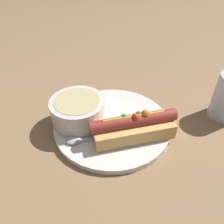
# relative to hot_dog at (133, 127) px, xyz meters

# --- Properties ---
(ground_plane) EXTENTS (4.00, 4.00, 0.00)m
(ground_plane) POSITION_rel_hot_dog_xyz_m (-0.01, 0.06, -0.04)
(ground_plane) COLOR #93704C
(dinner_plate) EXTENTS (0.26, 0.26, 0.01)m
(dinner_plate) POSITION_rel_hot_dog_xyz_m (-0.01, 0.06, -0.03)
(dinner_plate) COLOR white
(dinner_plate) RESTS_ON ground_plane
(hot_dog) EXTENTS (0.18, 0.13, 0.06)m
(hot_dog) POSITION_rel_hot_dog_xyz_m (0.00, 0.00, 0.00)
(hot_dog) COLOR #DBAD60
(hot_dog) RESTS_ON dinner_plate
(soup_bowl) EXTENTS (0.12, 0.12, 0.06)m
(soup_bowl) POSITION_rel_hot_dog_xyz_m (-0.06, 0.12, 0.01)
(soup_bowl) COLOR silver
(soup_bowl) RESTS_ON dinner_plate
(spoon) EXTENTS (0.14, 0.10, 0.01)m
(spoon) POSITION_rel_hot_dog_xyz_m (-0.08, 0.05, -0.02)
(spoon) COLOR #B7B7BC
(spoon) RESTS_ON dinner_plate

